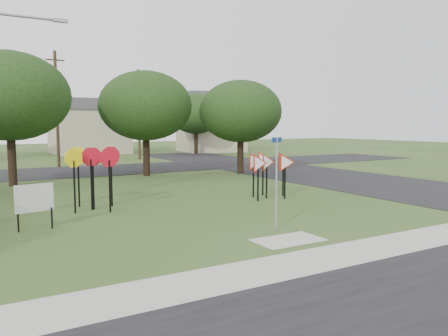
{
  "coord_description": "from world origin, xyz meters",
  "views": [
    {
      "loc": [
        -7.79,
        -12.19,
        3.35
      ],
      "look_at": [
        0.95,
        3.0,
        1.6
      ],
      "focal_mm": 35.0,
      "sensor_mm": 36.0,
      "label": 1
    }
  ],
  "objects_px": {
    "yield_sign_cluster": "(268,164)",
    "info_board": "(34,200)",
    "street_name_sign": "(276,177)",
    "stop_sign_cluster": "(93,163)"
  },
  "relations": [
    {
      "from": "street_name_sign",
      "to": "info_board",
      "type": "height_order",
      "value": "street_name_sign"
    },
    {
      "from": "street_name_sign",
      "to": "info_board",
      "type": "bearing_deg",
      "value": 150.1
    },
    {
      "from": "stop_sign_cluster",
      "to": "info_board",
      "type": "distance_m",
      "value": 3.62
    },
    {
      "from": "street_name_sign",
      "to": "yield_sign_cluster",
      "type": "bearing_deg",
      "value": 56.59
    },
    {
      "from": "street_name_sign",
      "to": "info_board",
      "type": "relative_size",
      "value": 1.99
    },
    {
      "from": "street_name_sign",
      "to": "yield_sign_cluster",
      "type": "relative_size",
      "value": 1.09
    },
    {
      "from": "yield_sign_cluster",
      "to": "info_board",
      "type": "bearing_deg",
      "value": -172.17
    },
    {
      "from": "street_name_sign",
      "to": "stop_sign_cluster",
      "type": "relative_size",
      "value": 1.19
    },
    {
      "from": "stop_sign_cluster",
      "to": "info_board",
      "type": "relative_size",
      "value": 1.67
    },
    {
      "from": "yield_sign_cluster",
      "to": "info_board",
      "type": "relative_size",
      "value": 1.83
    }
  ]
}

